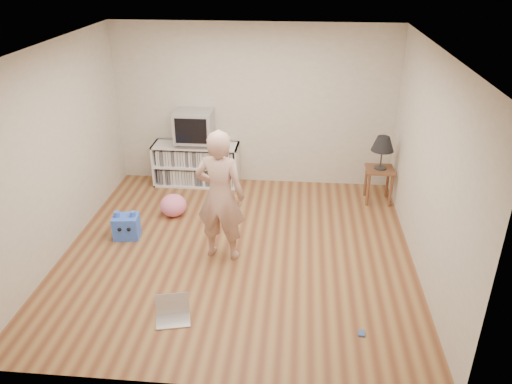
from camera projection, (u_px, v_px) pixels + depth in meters
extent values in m
plane|color=brown|center=(238.00, 251.00, 6.53)|extent=(4.50, 4.50, 0.00)
cube|color=beige|center=(254.00, 106.00, 7.97)|extent=(4.50, 0.02, 2.60)
cube|color=beige|center=(200.00, 267.00, 3.95)|extent=(4.50, 0.02, 2.60)
cube|color=beige|center=(55.00, 153.00, 6.15)|extent=(0.02, 4.50, 2.60)
cube|color=beige|center=(428.00, 166.00, 5.78)|extent=(0.02, 4.50, 2.60)
cube|color=white|center=(234.00, 48.00, 5.39)|extent=(4.50, 4.50, 0.01)
cube|color=white|center=(199.00, 160.00, 8.45)|extent=(1.40, 0.03, 0.70)
cube|color=white|center=(156.00, 163.00, 8.32)|extent=(0.03, 0.45, 0.70)
cube|color=white|center=(237.00, 166.00, 8.21)|extent=(0.03, 0.45, 0.70)
cube|color=white|center=(198.00, 183.00, 8.41)|extent=(1.40, 0.45, 0.03)
cube|color=white|center=(196.00, 164.00, 8.26)|extent=(1.34, 0.45, 0.03)
cube|color=white|center=(195.00, 145.00, 8.12)|extent=(1.40, 0.45, 0.03)
cube|color=silver|center=(196.00, 164.00, 8.26)|extent=(1.26, 0.36, 0.64)
cube|color=gray|center=(195.00, 143.00, 8.10)|extent=(0.45, 0.35, 0.07)
cube|color=#9B9BA0|center=(194.00, 126.00, 7.97)|extent=(0.60, 0.52, 0.50)
cube|color=black|center=(191.00, 131.00, 7.73)|extent=(0.50, 0.01, 0.40)
cylinder|color=brown|center=(368.00, 190.00, 7.59)|extent=(0.04, 0.04, 0.52)
cylinder|color=brown|center=(391.00, 191.00, 7.56)|extent=(0.04, 0.04, 0.52)
cylinder|color=brown|center=(366.00, 181.00, 7.90)|extent=(0.04, 0.04, 0.52)
cylinder|color=brown|center=(387.00, 182.00, 7.87)|extent=(0.04, 0.04, 0.52)
cube|color=brown|center=(380.00, 169.00, 7.61)|extent=(0.42, 0.42, 0.03)
cylinder|color=#333333|center=(380.00, 168.00, 7.60)|extent=(0.18, 0.18, 0.02)
cylinder|color=#333333|center=(381.00, 157.00, 7.52)|extent=(0.02, 0.02, 0.32)
imported|color=tan|center=(220.00, 196.00, 6.08)|extent=(0.68, 0.50, 1.70)
cube|color=silver|center=(173.00, 321.00, 5.31)|extent=(0.41, 0.33, 0.02)
cube|color=silver|center=(172.00, 304.00, 5.36)|extent=(0.37, 0.16, 0.23)
cube|color=black|center=(172.00, 304.00, 5.36)|extent=(0.32, 0.13, 0.19)
cube|color=#3E60A6|center=(361.00, 333.00, 5.13)|extent=(0.07, 0.09, 0.02)
cube|color=#3464F7|center=(126.00, 227.00, 6.79)|extent=(0.37, 0.31, 0.32)
cylinder|color=#3464F7|center=(117.00, 214.00, 6.71)|extent=(0.08, 0.08, 0.07)
cylinder|color=#3464F7|center=(133.00, 214.00, 6.71)|extent=(0.08, 0.08, 0.07)
sphere|color=black|center=(119.00, 230.00, 6.65)|extent=(0.05, 0.05, 0.05)
sphere|color=black|center=(129.00, 229.00, 6.66)|extent=(0.05, 0.05, 0.05)
ellipsoid|color=pink|center=(173.00, 205.00, 7.35)|extent=(0.49, 0.49, 0.33)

